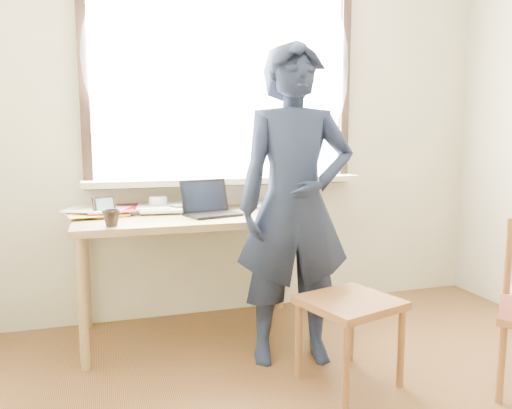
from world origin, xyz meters
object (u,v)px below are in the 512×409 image
object	(u,v)px
desk	(196,227)
person	(295,206)
work_chair	(350,312)
mug_white	(158,203)
mug_dark	(111,218)
laptop	(209,207)

from	to	relation	value
desk	person	xyz separation A→B (m)	(0.45, -0.49, 0.18)
work_chair	person	xyz separation A→B (m)	(-0.16, 0.34, 0.49)
desk	mug_white	world-z (taller)	mug_white
mug_white	mug_dark	size ratio (longest dim) A/B	1.25
person	mug_dark	bearing A→B (deg)	175.97
mug_dark	person	bearing A→B (deg)	-13.56
mug_white	person	bearing A→B (deg)	-47.80
desk	mug_dark	bearing A→B (deg)	-151.92
mug_dark	work_chair	size ratio (longest dim) A/B	0.18
work_chair	person	bearing A→B (deg)	115.33
work_chair	person	world-z (taller)	person
person	mug_white	bearing A→B (deg)	141.73
person	laptop	bearing A→B (deg)	138.96
laptop	person	world-z (taller)	person
mug_white	desk	bearing A→B (deg)	-48.70
desk	work_chair	distance (m)	1.08
mug_dark	person	size ratio (longest dim) A/B	0.06
laptop	person	xyz separation A→B (m)	(0.37, -0.45, 0.05)
mug_white	person	world-z (taller)	person
desk	work_chair	world-z (taller)	desk
mug_white	work_chair	xyz separation A→B (m)	(0.81, -1.06, -0.44)
laptop	mug_white	xyz separation A→B (m)	(-0.28, 0.26, -0.00)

